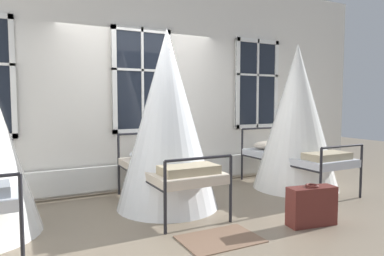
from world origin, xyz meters
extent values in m
plane|color=gray|center=(0.00, 0.00, 0.00)|extent=(19.35, 19.35, 0.00)
cube|color=silver|center=(0.00, 1.21, 1.74)|extent=(9.24, 0.10, 3.47)
cube|color=silver|center=(-1.79, 1.10, 1.72)|extent=(0.07, 0.06, 1.63)
cube|color=black|center=(0.00, 1.10, 1.72)|extent=(0.95, 0.02, 1.63)
cube|color=silver|center=(0.00, 1.10, 0.94)|extent=(0.95, 0.06, 0.07)
cube|color=silver|center=(0.00, 1.10, 2.50)|extent=(0.95, 0.06, 0.07)
cube|color=silver|center=(-0.44, 1.10, 1.72)|extent=(0.07, 0.06, 1.63)
cube|color=silver|center=(0.44, 1.10, 1.72)|extent=(0.07, 0.06, 1.63)
cube|color=silver|center=(0.00, 1.10, 1.72)|extent=(0.04, 0.06, 1.63)
cube|color=silver|center=(0.00, 1.10, 1.88)|extent=(0.95, 0.06, 0.04)
cube|color=black|center=(2.24, 1.10, 1.72)|extent=(0.95, 0.02, 1.63)
cube|color=silver|center=(2.24, 1.10, 0.94)|extent=(0.95, 0.06, 0.07)
cube|color=silver|center=(2.24, 1.10, 2.50)|extent=(0.95, 0.06, 0.07)
cube|color=silver|center=(1.79, 1.10, 1.72)|extent=(0.07, 0.06, 1.63)
cube|color=silver|center=(2.68, 1.10, 1.72)|extent=(0.07, 0.06, 1.63)
cube|color=silver|center=(2.24, 1.10, 1.72)|extent=(0.04, 0.06, 1.63)
cube|color=silver|center=(2.24, 1.10, 1.88)|extent=(0.95, 0.06, 0.04)
cube|color=silver|center=(0.00, 1.08, 0.25)|extent=(5.07, 0.10, 0.36)
cylinder|color=black|center=(-1.84, 0.96, 0.45)|extent=(0.04, 0.04, 0.91)
cylinder|color=black|center=(-1.79, -0.81, 0.39)|extent=(0.04, 0.04, 0.78)
cylinder|color=black|center=(-1.81, 0.08, 0.45)|extent=(0.08, 1.77, 0.03)
cylinder|color=black|center=(-0.43, 0.97, 0.45)|extent=(0.04, 0.04, 0.91)
cylinder|color=black|center=(0.39, 0.97, 0.45)|extent=(0.04, 0.04, 0.91)
cylinder|color=black|center=(-0.43, -0.80, 0.39)|extent=(0.04, 0.04, 0.78)
cylinder|color=black|center=(0.39, -0.80, 0.39)|extent=(0.04, 0.04, 0.78)
cylinder|color=black|center=(-0.43, 0.09, 0.45)|extent=(0.04, 1.77, 0.03)
cylinder|color=black|center=(0.39, 0.09, 0.45)|extent=(0.04, 1.77, 0.03)
cylinder|color=black|center=(-0.02, 0.97, 0.91)|extent=(0.82, 0.03, 0.03)
cylinder|color=black|center=(-0.02, -0.80, 0.78)|extent=(0.82, 0.03, 0.03)
cube|color=beige|center=(-0.02, 0.09, 0.50)|extent=(0.85, 1.79, 0.11)
ellipsoid|color=silver|center=(-0.02, 0.73, 0.63)|extent=(0.63, 0.40, 0.14)
cube|color=tan|center=(-0.02, -0.54, 0.61)|extent=(0.68, 0.36, 0.10)
cone|color=white|center=(-0.02, 0.09, 1.17)|extent=(1.34, 1.34, 2.34)
cylinder|color=black|center=(1.80, 0.94, 0.45)|extent=(0.04, 0.04, 0.91)
cylinder|color=black|center=(2.62, 0.95, 0.45)|extent=(0.04, 0.04, 0.91)
cylinder|color=black|center=(1.81, -0.83, 0.39)|extent=(0.04, 0.04, 0.78)
cylinder|color=black|center=(2.64, -0.82, 0.39)|extent=(0.04, 0.04, 0.78)
cylinder|color=black|center=(1.81, 0.06, 0.45)|extent=(0.05, 1.77, 0.03)
cylinder|color=black|center=(2.63, 0.06, 0.45)|extent=(0.05, 1.77, 0.03)
cylinder|color=black|center=(2.21, 0.94, 0.91)|extent=(0.82, 0.04, 0.03)
cylinder|color=black|center=(2.23, -0.83, 0.78)|extent=(0.82, 0.04, 0.03)
cube|color=silver|center=(2.22, 0.06, 0.50)|extent=(0.86, 1.80, 0.11)
ellipsoid|color=beige|center=(2.21, 0.70, 0.63)|extent=(0.63, 0.40, 0.14)
cube|color=tan|center=(2.22, -0.57, 0.61)|extent=(0.68, 0.37, 0.10)
cone|color=white|center=(2.22, 0.06, 1.15)|extent=(1.34, 1.34, 2.31)
cube|color=brown|center=(0.00, -1.19, 0.01)|extent=(0.81, 0.57, 0.01)
cube|color=#5B231E|center=(1.14, -1.32, 0.22)|extent=(0.58, 0.29, 0.44)
cube|color=tan|center=(1.15, -1.21, 0.22)|extent=(0.50, 0.09, 0.03)
torus|color=#5B231E|center=(1.14, -1.32, 0.46)|extent=(0.17, 0.17, 0.02)
camera|label=1|loc=(-1.85, -4.13, 1.40)|focal=32.79mm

